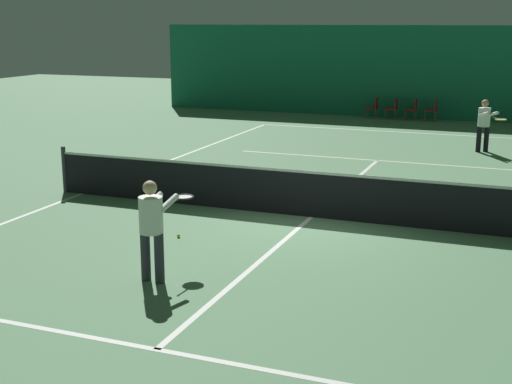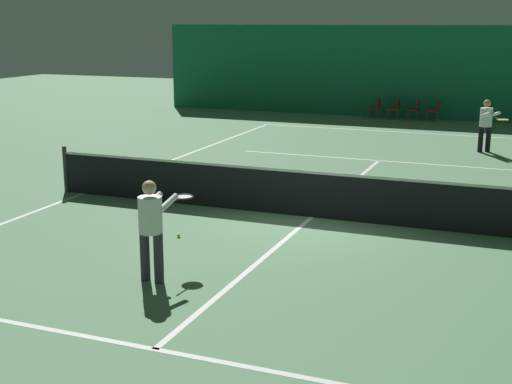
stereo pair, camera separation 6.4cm
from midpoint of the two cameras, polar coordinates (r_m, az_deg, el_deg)
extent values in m
plane|color=#56845B|center=(14.47, 4.61, -2.02)|extent=(60.00, 60.00, 0.00)
cube|color=#196B4C|center=(29.46, 13.88, 9.25)|extent=(23.00, 0.12, 3.69)
cube|color=silver|center=(25.86, 12.43, 4.65)|extent=(11.00, 0.10, 0.00)
cube|color=silver|center=(20.52, 9.89, 2.49)|extent=(8.25, 0.10, 0.00)
cube|color=silver|center=(8.92, -7.89, -12.36)|extent=(8.25, 0.10, 0.00)
cube|color=silver|center=(16.86, -13.55, -0.10)|extent=(0.10, 23.80, 0.00)
cube|color=silver|center=(14.47, 4.61, -2.01)|extent=(0.10, 12.80, 0.00)
cube|color=black|center=(14.35, 4.65, -0.19)|extent=(11.90, 0.02, 0.95)
cube|color=white|center=(14.25, 4.68, 1.56)|extent=(11.90, 0.02, 0.05)
cylinder|color=#333338|center=(17.00, -14.90, 1.77)|extent=(0.10, 0.10, 1.07)
cylinder|color=#2D2D38|center=(11.03, -8.71, -5.08)|extent=(0.16, 0.16, 0.77)
cylinder|color=#2D2D38|center=(10.90, -7.63, -5.27)|extent=(0.16, 0.16, 0.77)
cylinder|color=white|center=(10.77, -8.29, -1.82)|extent=(0.38, 0.38, 0.56)
sphere|color=#DBAD89|center=(10.66, -8.37, 0.35)|extent=(0.21, 0.21, 0.21)
cylinder|color=white|center=(11.02, -8.21, -0.78)|extent=(0.13, 0.54, 0.22)
cylinder|color=white|center=(10.86, -6.94, -0.94)|extent=(0.13, 0.54, 0.22)
cylinder|color=black|center=(11.29, -6.45, -0.73)|extent=(0.05, 0.31, 0.03)
torus|color=black|center=(11.54, -5.66, -0.39)|extent=(0.35, 0.35, 0.03)
cylinder|color=silver|center=(11.54, -5.66, -0.39)|extent=(0.29, 0.29, 0.00)
cylinder|color=black|center=(22.64, 18.16, 4.04)|extent=(0.20, 0.20, 0.77)
cylinder|color=black|center=(22.52, 17.61, 4.03)|extent=(0.20, 0.20, 0.77)
cylinder|color=white|center=(22.49, 18.01, 5.70)|extent=(0.50, 0.50, 0.56)
sphere|color=tan|center=(22.44, 18.09, 6.76)|extent=(0.21, 0.21, 0.21)
cylinder|color=white|center=(22.32, 18.67, 5.93)|extent=(0.36, 0.50, 0.23)
cylinder|color=white|center=(22.18, 18.01, 5.94)|extent=(0.36, 0.50, 0.23)
cylinder|color=black|center=(21.90, 18.83, 5.61)|extent=(0.19, 0.27, 0.03)
torus|color=gold|center=(21.64, 19.22, 5.49)|extent=(0.45, 0.45, 0.03)
cylinder|color=silver|center=(21.64, 19.22, 5.49)|extent=(0.38, 0.38, 0.00)
cylinder|color=brown|center=(29.67, 9.17, 6.29)|extent=(0.03, 0.03, 0.39)
cylinder|color=brown|center=(29.30, 9.01, 6.21)|extent=(0.03, 0.03, 0.39)
cylinder|color=brown|center=(29.59, 9.89, 6.25)|extent=(0.03, 0.03, 0.39)
cylinder|color=brown|center=(29.22, 9.74, 6.16)|extent=(0.03, 0.03, 0.39)
cube|color=#A51E1E|center=(29.42, 9.47, 6.65)|extent=(0.44, 0.44, 0.05)
cube|color=#A51E1E|center=(29.35, 9.87, 7.06)|extent=(0.04, 0.44, 0.40)
cylinder|color=brown|center=(29.51, 10.67, 6.19)|extent=(0.03, 0.03, 0.39)
cylinder|color=brown|center=(29.14, 10.52, 6.11)|extent=(0.03, 0.03, 0.39)
cylinder|color=brown|center=(29.44, 11.39, 6.14)|extent=(0.03, 0.03, 0.39)
cylinder|color=brown|center=(29.07, 11.26, 6.06)|extent=(0.03, 0.03, 0.39)
cube|color=#A51E1E|center=(29.26, 10.98, 6.55)|extent=(0.44, 0.44, 0.05)
cube|color=#A51E1E|center=(29.20, 11.39, 6.97)|extent=(0.04, 0.44, 0.40)
cylinder|color=brown|center=(29.37, 12.17, 6.09)|extent=(0.03, 0.03, 0.39)
cylinder|color=brown|center=(29.00, 12.04, 6.00)|extent=(0.03, 0.03, 0.39)
cylinder|color=brown|center=(29.31, 12.91, 6.04)|extent=(0.03, 0.03, 0.39)
cylinder|color=brown|center=(28.94, 12.79, 5.95)|extent=(0.03, 0.03, 0.39)
cube|color=#A51E1E|center=(29.13, 12.50, 6.45)|extent=(0.44, 0.44, 0.05)
cube|color=#A51E1E|center=(29.07, 12.91, 6.86)|extent=(0.04, 0.44, 0.40)
cylinder|color=brown|center=(29.26, 13.69, 5.98)|extent=(0.03, 0.03, 0.39)
cylinder|color=brown|center=(28.88, 13.58, 5.89)|extent=(0.03, 0.03, 0.39)
cylinder|color=brown|center=(29.21, 14.43, 5.93)|extent=(0.03, 0.03, 0.39)
cylinder|color=brown|center=(28.83, 14.33, 5.84)|extent=(0.03, 0.03, 0.39)
cube|color=#A51E1E|center=(29.02, 14.04, 6.34)|extent=(0.44, 0.44, 0.05)
cube|color=#A51E1E|center=(28.97, 14.46, 6.75)|extent=(0.04, 0.44, 0.40)
sphere|color=#D1DB33|center=(13.17, -6.07, -3.50)|extent=(0.07, 0.07, 0.07)
camera|label=1|loc=(0.03, -89.86, 0.04)|focal=50.00mm
camera|label=2|loc=(0.03, 90.14, -0.04)|focal=50.00mm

